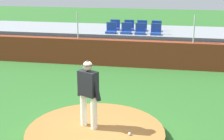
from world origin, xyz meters
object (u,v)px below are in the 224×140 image
object	(u,v)px
stadium_chair_3	(156,31)
stadium_chair_6	(142,27)
stadium_chair_1	(126,30)
stadium_chair_4	(115,27)
stadium_chair_7	(156,28)
stadium_chair_0	(111,30)
stadium_chair_5	(129,27)
pitcher	(88,89)
stadium_chair_2	(140,31)
baseball	(130,134)

from	to	relation	value
stadium_chair_3	stadium_chair_6	xyz separation A→B (m)	(-0.75, 0.91, 0.00)
stadium_chair_1	stadium_chair_6	distance (m)	1.11
stadium_chair_1	stadium_chair_4	xyz separation A→B (m)	(-0.70, 0.89, 0.00)
stadium_chair_1	stadium_chair_3	xyz separation A→B (m)	(1.40, -0.02, 0.00)
stadium_chair_3	stadium_chair_7	xyz separation A→B (m)	(-0.03, 0.91, 0.00)
stadium_chair_0	stadium_chair_5	world-z (taller)	same
stadium_chair_1	stadium_chair_0	bearing A→B (deg)	2.65
pitcher	stadium_chair_2	world-z (taller)	pitcher
stadium_chair_2	stadium_chair_4	xyz separation A→B (m)	(-1.37, 0.92, 0.00)
pitcher	baseball	bearing A→B (deg)	13.33
stadium_chair_4	stadium_chair_6	xyz separation A→B (m)	(1.36, 0.01, 0.00)
stadium_chair_6	stadium_chair_7	distance (m)	0.72
stadium_chair_7	stadium_chair_5	bearing A→B (deg)	-1.01
stadium_chair_0	stadium_chair_6	size ratio (longest dim) A/B	1.00
stadium_chair_4	stadium_chair_5	distance (m)	0.71
stadium_chair_1	stadium_chair_2	size ratio (longest dim) A/B	1.00
stadium_chair_4	stadium_chair_1	bearing A→B (deg)	128.23
stadium_chair_1	stadium_chair_2	bearing A→B (deg)	177.29
baseball	stadium_chair_0	size ratio (longest dim) A/B	0.15
stadium_chair_4	baseball	bearing A→B (deg)	102.18
stadium_chair_5	stadium_chair_6	xyz separation A→B (m)	(0.65, -0.02, 0.00)
stadium_chair_1	stadium_chair_2	distance (m)	0.67
stadium_chair_5	stadium_chair_6	distance (m)	0.65
stadium_chair_4	stadium_chair_7	size ratio (longest dim) A/B	1.00
stadium_chair_0	stadium_chair_4	xyz separation A→B (m)	(0.02, 0.92, 0.00)
stadium_chair_4	stadium_chair_5	bearing A→B (deg)	-177.81
stadium_chair_5	pitcher	bearing A→B (deg)	90.79
baseball	stadium_chair_2	bearing A→B (deg)	94.01
stadium_chair_1	pitcher	bearing A→B (deg)	90.95
pitcher	stadium_chair_7	distance (m)	8.80
pitcher	stadium_chair_1	bearing A→B (deg)	117.90
pitcher	stadium_chair_6	size ratio (longest dim) A/B	3.64
stadium_chair_5	baseball	bearing A→B (deg)	97.78
baseball	stadium_chair_1	bearing A→B (deg)	98.70
stadium_chair_5	stadium_chair_6	bearing A→B (deg)	178.22
baseball	pitcher	bearing A→B (deg)	166.37
stadium_chair_0	stadium_chair_1	size ratio (longest dim) A/B	1.00
stadium_chair_0	stadium_chair_2	distance (m)	1.39
stadium_chair_2	stadium_chair_1	bearing A→B (deg)	-2.71
baseball	stadium_chair_0	world-z (taller)	stadium_chair_0
stadium_chair_2	stadium_chair_7	distance (m)	1.16
baseball	stadium_chair_7	bearing A→B (deg)	89.12
pitcher	stadium_chair_3	bearing A→B (deg)	107.67
stadium_chair_0	pitcher	bearing A→B (deg)	96.23
stadium_chair_3	stadium_chair_1	bearing A→B (deg)	-0.79
stadium_chair_0	stadium_chair_3	xyz separation A→B (m)	(2.12, 0.01, 0.00)
stadium_chair_0	stadium_chair_7	bearing A→B (deg)	-156.18
stadium_chair_3	stadium_chair_4	xyz separation A→B (m)	(-2.10, 0.91, 0.00)
stadium_chair_0	stadium_chair_6	world-z (taller)	same
stadium_chair_2	stadium_chair_4	bearing A→B (deg)	-33.83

